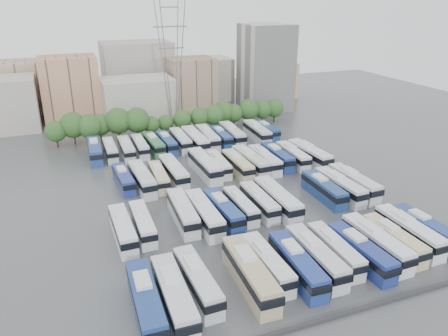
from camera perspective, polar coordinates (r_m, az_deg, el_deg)
name	(u,v)px	position (r m, az deg, el deg)	size (l,w,h in m)	color
ground	(236,199)	(79.51, 1.60, -4.04)	(220.00, 220.00, 0.00)	#424447
parapet	(345,313)	(55.25, 15.59, -17.83)	(56.00, 0.50, 0.50)	#2D2D30
tree_line	(167,118)	(115.09, -7.44, 6.45)	(64.16, 7.77, 8.37)	black
city_buildings	(126,85)	(141.74, -12.72, 10.50)	(102.00, 35.00, 20.00)	#9E998E
apartment_tower	(266,68)	(140.09, 5.45, 12.93)	(14.00, 14.00, 26.00)	silver
electricity_pylon	(172,58)	(120.66, -6.86, 14.13)	(9.00, 6.91, 33.83)	slate
bus_r0_s0	(146,302)	(53.00, -10.19, -16.79)	(3.29, 13.13, 4.09)	navy
bus_r0_s1	(174,296)	(53.32, -6.58, -16.22)	(3.22, 13.36, 4.17)	silver
bus_r0_s2	(197,281)	(55.62, -3.50, -14.49)	(2.99, 12.25, 3.82)	silver
bus_r0_s4	(250,273)	(56.49, 3.40, -13.55)	(3.51, 13.73, 4.28)	tan
bus_r0_s5	(267,263)	(58.96, 5.65, -12.26)	(2.59, 11.80, 3.70)	silver
bus_r0_s6	(297,264)	(59.04, 9.49, -12.29)	(3.39, 12.74, 3.96)	navy
bus_r0_s7	(316,256)	(61.07, 11.87, -11.18)	(3.02, 12.79, 4.00)	silver
bus_r0_s8	(335,250)	(63.31, 14.27, -10.31)	(2.90, 11.67, 3.64)	silver
bus_r0_s9	(361,252)	(63.68, 17.41, -10.37)	(3.02, 12.35, 3.85)	navy
bus_r0_s10	(376,243)	(66.26, 19.24, -9.18)	(3.05, 12.85, 4.02)	silver
bus_r0_s11	(394,239)	(68.32, 21.30, -8.67)	(2.70, 11.61, 3.63)	#CCC18C
bus_r0_s12	(409,231)	(70.91, 22.99, -7.63)	(2.76, 12.59, 3.95)	white
bus_r0_s13	(425,228)	(73.00, 24.78, -7.17)	(2.95, 11.87, 3.70)	navy
bus_r1_s0	(123,229)	(67.88, -13.07, -7.78)	(2.71, 11.98, 3.75)	silver
bus_r1_s1	(143,223)	(69.05, -10.58, -7.10)	(2.67, 11.41, 3.57)	white
bus_r1_s3	(183,212)	(71.12, -5.39, -5.72)	(3.29, 12.67, 3.94)	silver
bus_r1_s4	(204,214)	(70.20, -2.60, -5.98)	(2.87, 12.93, 4.05)	silver
bus_r1_s5	(223,210)	(71.53, -0.15, -5.52)	(3.21, 12.12, 3.77)	navy
bus_r1_s6	(241,205)	(73.50, 2.18, -4.90)	(2.45, 10.80, 3.38)	silver
bus_r1_s7	(259,201)	(74.72, 4.62, -4.38)	(2.59, 11.62, 3.64)	silver
bus_r1_s8	(277,199)	(75.27, 6.96, -4.04)	(2.93, 13.34, 4.18)	silver
bus_r1_s11	(323,189)	(80.93, 12.87, -2.69)	(2.87, 12.07, 3.77)	navy
bus_r1_s12	(340,186)	(82.49, 14.89, -2.33)	(3.17, 12.73, 3.97)	silver
bus_r1_s13	(354,182)	(84.71, 16.59, -1.83)	(3.02, 12.95, 4.05)	silver
bus_r2_s1	(123,179)	(85.69, -13.00, -1.39)	(2.92, 11.14, 3.46)	navy
bus_r2_s2	(142,178)	(84.38, -10.67, -1.36)	(3.34, 12.98, 4.04)	silver
bus_r2_s3	(159,177)	(85.37, -8.50, -1.13)	(2.89, 11.17, 3.47)	beige
bus_r2_s4	(174,171)	(86.73, -6.59, -0.45)	(3.09, 12.94, 4.04)	silver
bus_r2_s6	(205,165)	(89.05, -2.54, 0.37)	(3.27, 13.64, 4.26)	silver
bus_r2_s7	(219,164)	(90.62, -0.71, 0.52)	(2.89, 11.16, 3.47)	silver
bus_r2_s8	(238,164)	(90.04, 1.79, 0.47)	(2.62, 12.01, 3.77)	beige
bus_r2_s9	(251,161)	(91.51, 3.49, 0.90)	(3.43, 13.16, 4.10)	silver
bus_r2_s10	(264,160)	(92.87, 5.31, 1.09)	(2.78, 12.25, 3.84)	silver
bus_r2_s11	(277,156)	(95.17, 6.95, 1.53)	(2.83, 12.08, 3.78)	navy
bus_r2_s12	(293,155)	(96.19, 8.98, 1.64)	(2.97, 12.09, 3.77)	white
bus_r2_s13	(309,154)	(96.82, 11.10, 1.76)	(3.60, 13.52, 4.20)	silver
bus_r3_s0	(95,150)	(102.09, -16.52, 2.23)	(3.19, 12.64, 3.94)	navy
bus_r3_s1	(110,150)	(102.28, -14.65, 2.34)	(2.56, 11.20, 3.51)	silver
bus_r3_s2	(126,149)	(101.85, -12.63, 2.50)	(2.73, 11.72, 3.66)	silver
bus_r3_s3	(140,146)	(102.99, -10.89, 2.82)	(2.59, 11.26, 3.52)	silver
bus_r3_s4	(154,144)	(103.52, -9.16, 3.09)	(3.12, 11.97, 3.72)	#2F6E3D
bus_r3_s5	(167,143)	(104.44, -7.52, 3.32)	(2.77, 11.52, 3.60)	navy
bus_r3_s6	(181,140)	(105.45, -5.70, 3.65)	(2.85, 12.21, 3.82)	silver
bus_r3_s7	(195,140)	(104.59, -3.80, 3.69)	(3.10, 13.70, 4.29)	white
bus_r3_s8	(208,137)	(106.52, -2.15, 4.02)	(3.52, 13.21, 4.10)	silver
bus_r3_s9	(221,137)	(107.66, -0.42, 4.10)	(2.81, 11.68, 3.65)	navy
bus_r3_s10	(232,134)	(108.98, 1.07, 4.46)	(3.45, 13.29, 4.13)	silver
bus_r3_s12	(257,132)	(111.17, 4.33, 4.73)	(3.36, 13.02, 4.05)	silver
bus_r3_s13	(266,130)	(113.75, 5.55, 4.95)	(2.66, 11.13, 3.48)	navy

